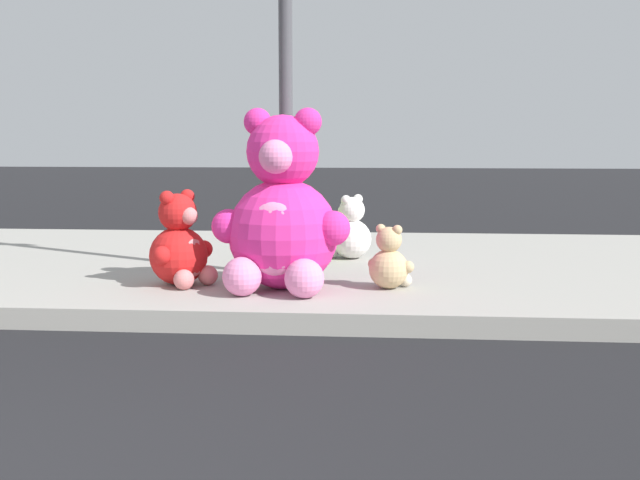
# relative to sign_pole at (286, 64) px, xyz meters

# --- Properties ---
(sidewalk) EXTENTS (28.00, 4.40, 0.15)m
(sidewalk) POSITION_rel_sign_pole_xyz_m (-1.00, 0.80, -1.77)
(sidewalk) COLOR #9E9B93
(sidewalk) RESTS_ON ground_plane
(sign_pole) EXTENTS (0.56, 0.11, 3.20)m
(sign_pole) POSITION_rel_sign_pole_xyz_m (0.00, 0.00, 0.00)
(sign_pole) COLOR #4C4C51
(sign_pole) RESTS_ON sidewalk
(plush_pink_large) EXTENTS (1.03, 0.92, 1.34)m
(plush_pink_large) POSITION_rel_sign_pole_xyz_m (0.04, -0.59, -1.16)
(plush_pink_large) COLOR #F22D93
(plush_pink_large) RESTS_ON sidewalk
(plush_lime) EXTENTS (0.41, 0.44, 0.58)m
(plush_lime) POSITION_rel_sign_pole_xyz_m (-0.03, 0.94, -1.46)
(plush_lime) COLOR #8CD133
(plush_lime) RESTS_ON sidewalk
(plush_red) EXTENTS (0.53, 0.51, 0.73)m
(plush_red) POSITION_rel_sign_pole_xyz_m (-0.76, -0.49, -1.41)
(plush_red) COLOR red
(plush_red) RESTS_ON sidewalk
(plush_white) EXTENTS (0.43, 0.42, 0.60)m
(plush_white) POSITION_rel_sign_pole_xyz_m (0.48, 0.96, -1.46)
(plush_white) COLOR white
(plush_white) RESTS_ON sidewalk
(plush_tan) EXTENTS (0.35, 0.35, 0.48)m
(plush_tan) POSITION_rel_sign_pole_xyz_m (0.84, -0.49, -1.50)
(plush_tan) COLOR tan
(plush_tan) RESTS_ON sidewalk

